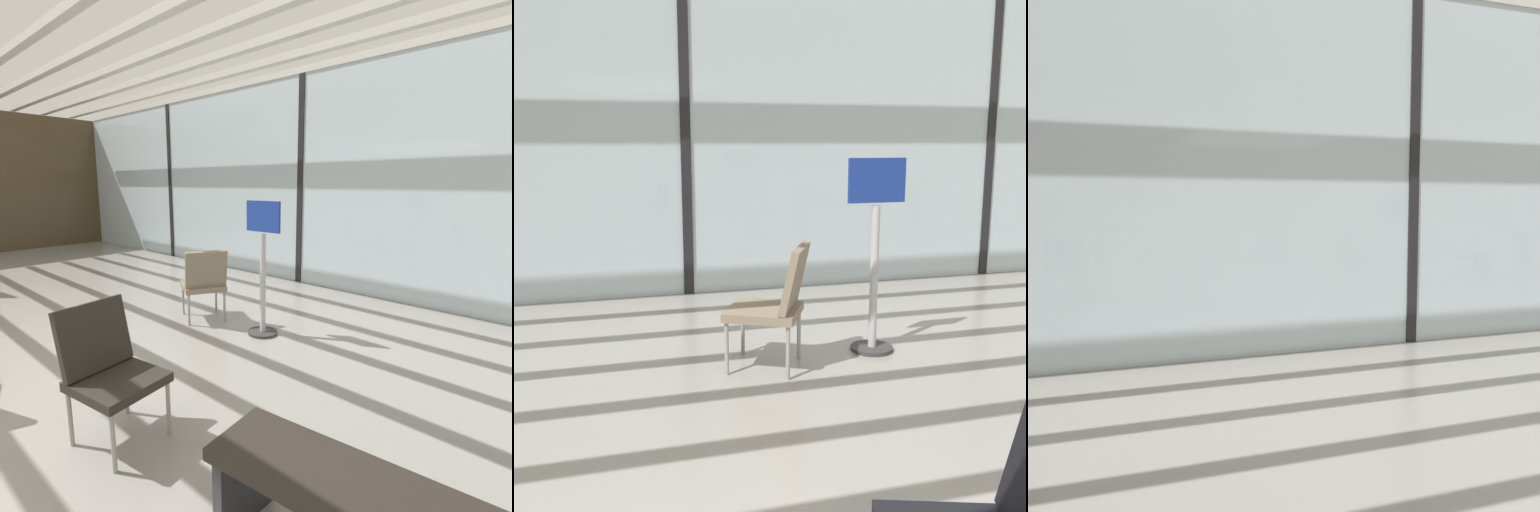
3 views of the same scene
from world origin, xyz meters
The scene contains 6 objects.
glass_curtain_wall centered at (0.00, 5.20, 1.63)m, with size 14.00×0.08×3.26m, color silver.
window_mullion_1 centered at (0.00, 5.20, 1.63)m, with size 0.10×0.12×3.26m, color black.
window_mullion_2 centered at (3.50, 5.20, 1.63)m, with size 0.10×0.12×3.26m, color black.
parked_airplane centered at (-1.57, 10.36, 2.23)m, with size 12.59×4.45×4.45m.
lounge_chair_3 centered at (0.27, 2.89, 0.49)m, with size 0.69×0.67×0.87m.
info_sign centered at (1.07, 3.04, 0.68)m, with size 0.44×0.32×1.44m.
Camera 2 is at (-0.89, -1.01, 1.57)m, focal length 43.05 mm.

